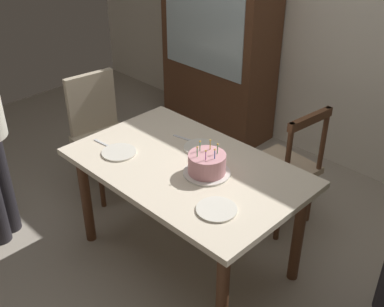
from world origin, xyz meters
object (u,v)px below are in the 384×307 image
plate_far_side (201,148)px  chair_spindle_back (283,169)px  plate_near_celebrant (119,152)px  birthday_cake (207,165)px  dining_table (186,178)px  chair_upholstered (101,128)px  china_cabinet (219,36)px  plate_near_guest (217,209)px

plate_far_side → chair_spindle_back: size_ratio=0.23×
plate_near_celebrant → chair_spindle_back: bearing=58.3°
birthday_cake → dining_table: bearing=-173.9°
chair_upholstered → china_cabinet: bearing=91.1°
plate_near_celebrant → chair_spindle_back: size_ratio=0.23×
chair_upholstered → plate_near_celebrant: bearing=-26.0°
plate_near_guest → chair_spindle_back: chair_spindle_back is taller
dining_table → plate_near_celebrant: (-0.40, -0.20, 0.10)m
plate_near_celebrant → plate_far_side: 0.52m
plate_far_side → plate_near_celebrant: bearing=-128.6°
plate_near_celebrant → dining_table: bearing=27.1°
china_cabinet → dining_table: bearing=-53.9°
plate_near_celebrant → china_cabinet: (-0.74, 1.76, 0.20)m
birthday_cake → chair_upholstered: bearing=174.2°
plate_near_guest → chair_upholstered: (-1.54, 0.35, -0.22)m
china_cabinet → chair_upholstered: bearing=-88.9°
dining_table → chair_spindle_back: chair_spindle_back is taller
dining_table → chair_upholstered: (-1.11, 0.15, -0.12)m
dining_table → birthday_cake: birthday_cake is taller
dining_table → plate_near_guest: bearing=-25.1°
dining_table → plate_far_side: (-0.07, 0.20, 0.10)m
plate_far_side → chair_upholstered: chair_upholstered is taller
chair_spindle_back → china_cabinet: size_ratio=0.50×
plate_near_guest → dining_table: bearing=154.9°
plate_near_celebrant → plate_near_guest: size_ratio=1.00×
dining_table → plate_near_guest: plate_near_guest is taller
plate_near_celebrant → chair_spindle_back: chair_spindle_back is taller
plate_far_side → chair_upholstered: (-1.04, -0.06, -0.22)m
dining_table → chair_upholstered: size_ratio=1.52×
plate_near_guest → china_cabinet: bearing=131.7°
birthday_cake → plate_far_side: 0.30m
dining_table → chair_upholstered: 1.13m
dining_table → chair_upholstered: chair_upholstered is taller
chair_spindle_back → plate_far_side: bearing=-116.0°
plate_far_side → chair_spindle_back: 0.70m
plate_near_guest → chair_spindle_back: (-0.23, 0.97, -0.30)m
dining_table → plate_near_celebrant: size_ratio=6.57×
birthday_cake → chair_spindle_back: bearing=86.4°
chair_spindle_back → chair_upholstered: (-1.32, -0.62, 0.07)m
plate_near_celebrant → chair_upholstered: bearing=154.0°
plate_near_guest → birthday_cake: bearing=141.6°
plate_far_side → plate_near_guest: same height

